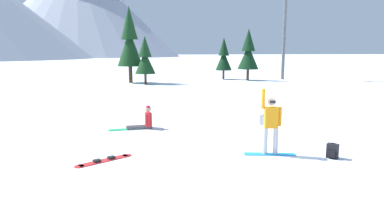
{
  "coord_description": "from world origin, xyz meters",
  "views": [
    {
      "loc": [
        -5.43,
        -9.35,
        3.13
      ],
      "look_at": [
        -1.57,
        3.05,
        1.0
      ],
      "focal_mm": 31.98,
      "sensor_mm": 36.0,
      "label": 1
    }
  ],
  "objects": [
    {
      "name": "snowboarder_midground",
      "position": [
        -3.21,
        4.45,
        0.33
      ],
      "size": [
        1.77,
        0.63,
        0.96
      ],
      "color": "#4C4C51",
      "rests_on": "ground_plane"
    },
    {
      "name": "backpack_grey",
      "position": [
        1.86,
        3.56,
        0.21
      ],
      "size": [
        0.37,
        0.38,
        0.47
      ],
      "color": "gray",
      "rests_on": "ground_plane"
    },
    {
      "name": "ground_plane",
      "position": [
        0.0,
        0.0,
        0.0
      ],
      "size": [
        800.0,
        800.0,
        0.0
      ],
      "primitive_type": "plane",
      "color": "silver"
    },
    {
      "name": "pine_tree_broad",
      "position": [
        11.88,
        25.32,
        3.1
      ],
      "size": [
        2.33,
        2.33,
        5.68
      ],
      "color": "#472D19",
      "rests_on": "ground_plane"
    },
    {
      "name": "pine_tree_leaning",
      "position": [
        -1.0,
        26.23,
        4.2
      ],
      "size": [
        2.58,
        2.58,
        7.72
      ],
      "color": "#472D19",
      "rests_on": "ground_plane"
    },
    {
      "name": "snowboarder_foreground",
      "position": [
        -0.11,
        -0.34,
        0.97
      ],
      "size": [
        1.58,
        0.79,
        2.04
      ],
      "color": "#1E8CD8",
      "rests_on": "ground_plane"
    },
    {
      "name": "pine_tree_young",
      "position": [
        0.19,
        24.12,
        2.55
      ],
      "size": [
        2.01,
        2.01,
        4.68
      ],
      "color": "#472D19",
      "rests_on": "ground_plane"
    },
    {
      "name": "ski_lift_tower",
      "position": [
        16.39,
        25.43,
        6.25
      ],
      "size": [
        3.42,
        0.36,
        10.99
      ],
      "color": "#595B60",
      "rests_on": "ground_plane"
    },
    {
      "name": "pine_tree_short",
      "position": [
        9.86,
        27.5,
        2.6
      ],
      "size": [
        1.89,
        1.89,
        4.78
      ],
      "color": "#472D19",
      "rests_on": "ground_plane"
    },
    {
      "name": "loose_snowboard_near_right",
      "position": [
        -5.03,
        0.53,
        0.02
      ],
      "size": [
        1.74,
        0.99,
        0.09
      ],
      "color": "red",
      "rests_on": "ground_plane"
    },
    {
      "name": "peak_north_spur",
      "position": [
        -8.07,
        239.86,
        33.79
      ],
      "size": [
        136.56,
        136.56,
        64.67
      ],
      "color": "#9EA3B2",
      "rests_on": "ground_plane"
    },
    {
      "name": "backpack_black",
      "position": [
        1.48,
        -1.21,
        0.21
      ],
      "size": [
        0.37,
        0.38,
        0.47
      ],
      "color": "black",
      "rests_on": "ground_plane"
    }
  ]
}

